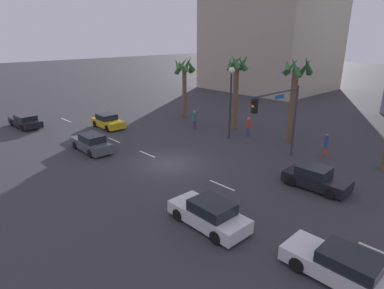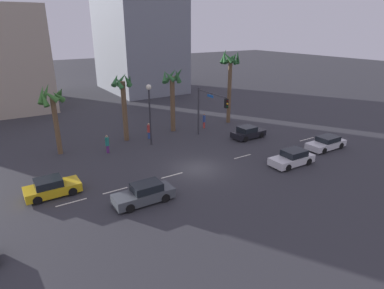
{
  "view_description": "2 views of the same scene",
  "coord_description": "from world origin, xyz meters",
  "px_view_note": "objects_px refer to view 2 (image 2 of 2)",
  "views": [
    {
      "loc": [
        17.39,
        -14.4,
        9.13
      ],
      "look_at": [
        0.88,
        1.58,
        1.32
      ],
      "focal_mm": 30.21,
      "sensor_mm": 36.0,
      "label": 1
    },
    {
      "loc": [
        -14.89,
        -22.19,
        12.1
      ],
      "look_at": [
        0.81,
        2.27,
        1.44
      ],
      "focal_mm": 30.41,
      "sensor_mm": 36.0,
      "label": 2
    }
  ],
  "objects_px": {
    "car_0": "(326,143)",
    "pedestrian_0": "(107,144)",
    "car_3": "(292,158)",
    "palm_tree_1": "(123,95)",
    "car_5": "(144,194)",
    "traffic_signal": "(208,106)",
    "pedestrian_2": "(149,131)",
    "palm_tree_0": "(230,71)",
    "palm_tree_3": "(52,104)",
    "streetlamp": "(149,104)",
    "pedestrian_1": "(204,120)",
    "palm_tree_2": "(172,88)",
    "building_0": "(139,44)",
    "car_4": "(52,188)",
    "car_1": "(248,133)"
  },
  "relations": [
    {
      "from": "pedestrian_0",
      "to": "palm_tree_3",
      "type": "xyz_separation_m",
      "value": [
        -4.18,
        2.46,
        4.13
      ]
    },
    {
      "from": "car_1",
      "to": "palm_tree_3",
      "type": "distance_m",
      "value": 20.81
    },
    {
      "from": "car_0",
      "to": "palm_tree_2",
      "type": "relative_size",
      "value": 0.59
    },
    {
      "from": "palm_tree_2",
      "to": "building_0",
      "type": "distance_m",
      "value": 28.45
    },
    {
      "from": "traffic_signal",
      "to": "pedestrian_1",
      "type": "xyz_separation_m",
      "value": [
        2.04,
        3.68,
        -2.85
      ]
    },
    {
      "from": "car_0",
      "to": "palm_tree_0",
      "type": "distance_m",
      "value": 14.84
    },
    {
      "from": "car_4",
      "to": "streetlamp",
      "type": "relative_size",
      "value": 0.61
    },
    {
      "from": "car_4",
      "to": "palm_tree_0",
      "type": "bearing_deg",
      "value": 19.56
    },
    {
      "from": "palm_tree_2",
      "to": "streetlamp",
      "type": "bearing_deg",
      "value": -145.65
    },
    {
      "from": "pedestrian_2",
      "to": "palm_tree_1",
      "type": "distance_m",
      "value": 4.88
    },
    {
      "from": "streetlamp",
      "to": "palm_tree_2",
      "type": "bearing_deg",
      "value": 34.35
    },
    {
      "from": "car_4",
      "to": "pedestrian_0",
      "type": "height_order",
      "value": "pedestrian_0"
    },
    {
      "from": "traffic_signal",
      "to": "streetlamp",
      "type": "height_order",
      "value": "streetlamp"
    },
    {
      "from": "palm_tree_2",
      "to": "car_5",
      "type": "bearing_deg",
      "value": -126.53
    },
    {
      "from": "car_0",
      "to": "traffic_signal",
      "type": "bearing_deg",
      "value": 133.27
    },
    {
      "from": "streetlamp",
      "to": "car_0",
      "type": "bearing_deg",
      "value": -36.52
    },
    {
      "from": "pedestrian_0",
      "to": "pedestrian_1",
      "type": "xyz_separation_m",
      "value": [
        12.99,
        1.7,
        0.01
      ]
    },
    {
      "from": "streetlamp",
      "to": "pedestrian_1",
      "type": "distance_m",
      "value": 9.16
    },
    {
      "from": "car_3",
      "to": "palm_tree_1",
      "type": "relative_size",
      "value": 0.58
    },
    {
      "from": "palm_tree_2",
      "to": "building_0",
      "type": "relative_size",
      "value": 0.43
    },
    {
      "from": "traffic_signal",
      "to": "pedestrian_1",
      "type": "bearing_deg",
      "value": 60.97
    },
    {
      "from": "car_3",
      "to": "pedestrian_0",
      "type": "height_order",
      "value": "pedestrian_0"
    },
    {
      "from": "car_5",
      "to": "traffic_signal",
      "type": "distance_m",
      "value": 15.29
    },
    {
      "from": "car_0",
      "to": "pedestrian_1",
      "type": "height_order",
      "value": "pedestrian_1"
    },
    {
      "from": "pedestrian_0",
      "to": "streetlamp",
      "type": "bearing_deg",
      "value": -2.02
    },
    {
      "from": "car_0",
      "to": "palm_tree_3",
      "type": "distance_m",
      "value": 27.75
    },
    {
      "from": "pedestrian_0",
      "to": "pedestrian_1",
      "type": "bearing_deg",
      "value": 7.46
    },
    {
      "from": "traffic_signal",
      "to": "streetlamp",
      "type": "xyz_separation_m",
      "value": [
        -6.2,
        1.81,
        0.68
      ]
    },
    {
      "from": "palm_tree_0",
      "to": "palm_tree_2",
      "type": "xyz_separation_m",
      "value": [
        -7.89,
        0.77,
        -1.58
      ]
    },
    {
      "from": "palm_tree_1",
      "to": "car_3",
      "type": "bearing_deg",
      "value": -55.24
    },
    {
      "from": "car_0",
      "to": "pedestrian_0",
      "type": "relative_size",
      "value": 2.42
    },
    {
      "from": "traffic_signal",
      "to": "pedestrian_2",
      "type": "distance_m",
      "value": 7.27
    },
    {
      "from": "pedestrian_2",
      "to": "car_1",
      "type": "bearing_deg",
      "value": -31.56
    },
    {
      "from": "car_0",
      "to": "pedestrian_0",
      "type": "xyz_separation_m",
      "value": [
        -19.58,
        11.14,
        0.37
      ]
    },
    {
      "from": "car_4",
      "to": "pedestrian_0",
      "type": "distance_m",
      "value": 9.01
    },
    {
      "from": "car_0",
      "to": "car_4",
      "type": "distance_m",
      "value": 26.5
    },
    {
      "from": "palm_tree_2",
      "to": "building_0",
      "type": "height_order",
      "value": "building_0"
    },
    {
      "from": "car_1",
      "to": "car_5",
      "type": "bearing_deg",
      "value": -157.02
    },
    {
      "from": "car_0",
      "to": "pedestrian_2",
      "type": "bearing_deg",
      "value": 137.6
    },
    {
      "from": "traffic_signal",
      "to": "streetlamp",
      "type": "distance_m",
      "value": 6.49
    },
    {
      "from": "car_1",
      "to": "car_4",
      "type": "relative_size",
      "value": 1.0
    },
    {
      "from": "pedestrian_2",
      "to": "palm_tree_0",
      "type": "bearing_deg",
      "value": 1.76
    },
    {
      "from": "traffic_signal",
      "to": "palm_tree_0",
      "type": "xyz_separation_m",
      "value": [
        6.16,
        4.1,
        2.93
      ]
    },
    {
      "from": "car_1",
      "to": "traffic_signal",
      "type": "height_order",
      "value": "traffic_signal"
    },
    {
      "from": "car_1",
      "to": "streetlamp",
      "type": "xyz_separation_m",
      "value": [
        -10.29,
        3.97,
        3.89
      ]
    },
    {
      "from": "palm_tree_1",
      "to": "pedestrian_0",
      "type": "bearing_deg",
      "value": -138.99
    },
    {
      "from": "palm_tree_0",
      "to": "palm_tree_1",
      "type": "bearing_deg",
      "value": 177.71
    },
    {
      "from": "car_1",
      "to": "pedestrian_1",
      "type": "height_order",
      "value": "pedestrian_1"
    },
    {
      "from": "palm_tree_2",
      "to": "palm_tree_3",
      "type": "distance_m",
      "value": 13.42
    },
    {
      "from": "car_3",
      "to": "car_5",
      "type": "distance_m",
      "value": 14.39
    }
  ]
}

